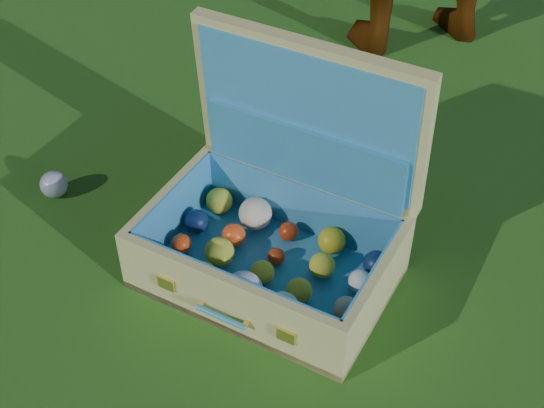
% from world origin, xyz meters
% --- Properties ---
extents(ground, '(60.00, 60.00, 0.00)m').
position_xyz_m(ground, '(0.00, 0.00, 0.00)').
color(ground, '#215114').
rests_on(ground, ground).
extents(stray_ball, '(0.08, 0.08, 0.08)m').
position_xyz_m(stray_ball, '(-0.67, 0.06, 0.04)').
color(stray_ball, '#4572B3').
rests_on(stray_ball, ground).
extents(suitcase, '(0.71, 0.61, 0.57)m').
position_xyz_m(suitcase, '(-0.02, -0.11, 0.16)').
color(suitcase, '#D0BF70').
rests_on(suitcase, ground).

